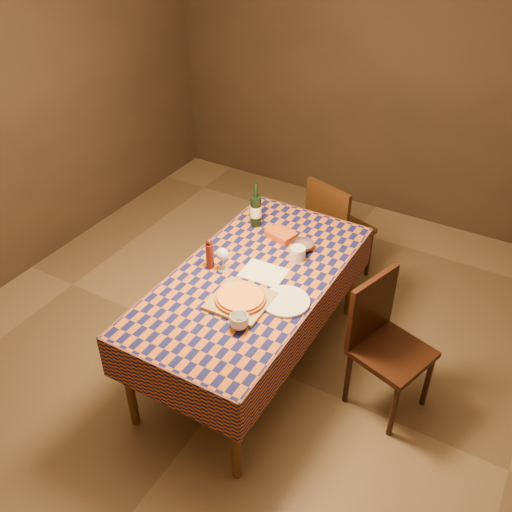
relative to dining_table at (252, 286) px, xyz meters
name	(u,v)px	position (x,y,z in m)	size (l,w,h in m)	color
room	(252,197)	(0.00, 0.00, 0.66)	(5.00, 5.10, 2.70)	brown
dining_table	(252,286)	(0.00, 0.00, 0.00)	(0.94, 1.84, 0.77)	brown
cutting_board	(241,301)	(0.07, -0.25, 0.09)	(0.34, 0.34, 0.02)	#9F7F4A
pizza	(241,298)	(0.07, -0.25, 0.11)	(0.36, 0.36, 0.03)	#A5451B
pepper_mill	(210,254)	(-0.29, -0.05, 0.18)	(0.05, 0.05, 0.22)	#481410
bowl	(303,246)	(0.14, 0.44, 0.10)	(0.15, 0.15, 0.05)	#583E49
wine_glass	(223,255)	(-0.20, -0.03, 0.19)	(0.08, 0.08, 0.16)	silver
wine_bottle	(256,210)	(-0.29, 0.54, 0.20)	(0.09, 0.09, 0.33)	black
deli_tub	(298,253)	(0.16, 0.32, 0.12)	(0.10, 0.10, 0.09)	silver
takeout_container	(281,235)	(-0.05, 0.49, 0.10)	(0.20, 0.14, 0.05)	#B94918
white_plate	(285,301)	(0.30, -0.12, 0.08)	(0.30, 0.30, 0.02)	white
tumbler	(239,322)	(0.18, -0.45, 0.12)	(0.11, 0.11, 0.09)	silver
flour_patch	(264,273)	(0.05, 0.07, 0.08)	(0.28, 0.21, 0.00)	white
flour_bag	(239,311)	(0.12, -0.35, 0.10)	(0.15, 0.11, 0.04)	#ADC1DE
chair_far	(335,226)	(0.08, 1.18, -0.17)	(0.53, 0.53, 0.93)	black
chair_right	(383,338)	(0.86, 0.15, -0.17)	(0.53, 0.53, 0.93)	black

